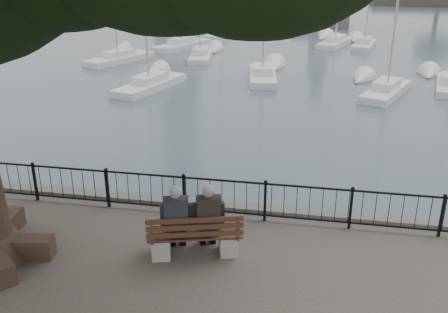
% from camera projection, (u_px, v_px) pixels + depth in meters
% --- Properties ---
extents(harbor, '(260.00, 260.00, 1.20)m').
position_uv_depth(harbor, '(228.00, 225.00, 12.93)').
color(harbor, '#4F4B46').
rests_on(harbor, ground).
extents(railing, '(22.06, 0.06, 1.00)m').
position_uv_depth(railing, '(224.00, 196.00, 12.08)').
color(railing, black).
rests_on(railing, ground).
extents(bench, '(2.08, 1.12, 1.05)m').
position_uv_depth(bench, '(195.00, 240.00, 10.56)').
color(bench, gray).
rests_on(bench, ground).
extents(person_left, '(0.63, 0.90, 1.67)m').
position_uv_depth(person_left, '(177.00, 222.00, 10.49)').
color(person_left, black).
rests_on(person_left, ground).
extents(person_right, '(0.63, 0.90, 1.67)m').
position_uv_depth(person_right, '(208.00, 220.00, 10.54)').
color(person_right, black).
rests_on(person_right, ground).
extents(lion_monument, '(6.04, 6.04, 8.90)m').
position_uv_depth(lion_monument, '(321.00, 4.00, 54.81)').
color(lion_monument, '#4F4B46').
rests_on(lion_monument, ground).
extents(sailboat_a, '(2.96, 5.78, 10.40)m').
position_uv_depth(sailboat_a, '(151.00, 83.00, 28.39)').
color(sailboat_a, silver).
rests_on(sailboat_a, ground).
extents(sailboat_b, '(2.28, 5.76, 11.49)m').
position_uv_depth(sailboat_b, '(263.00, 74.00, 30.63)').
color(sailboat_b, silver).
rests_on(sailboat_b, ground).
extents(sailboat_c, '(3.31, 5.47, 9.43)m').
position_uv_depth(sailboat_c, '(386.00, 90.00, 27.08)').
color(sailboat_c, silver).
rests_on(sailboat_c, ground).
extents(sailboat_e, '(4.00, 6.19, 13.17)m').
position_uv_depth(sailboat_e, '(182.00, 44.00, 41.26)').
color(sailboat_e, silver).
rests_on(sailboat_e, ground).
extents(sailboat_f, '(3.32, 6.18, 12.67)m').
position_uv_depth(sailboat_f, '(335.00, 41.00, 42.65)').
color(sailboat_f, silver).
rests_on(sailboat_f, ground).
extents(sailboat_g, '(2.45, 5.37, 9.24)m').
position_uv_depth(sailboat_g, '(364.00, 44.00, 41.77)').
color(sailboat_g, silver).
rests_on(sailboat_g, ground).
extents(sailboat_h, '(2.24, 5.79, 12.65)m').
position_uv_depth(sailboat_h, '(222.00, 33.00, 47.28)').
color(sailboat_h, silver).
rests_on(sailboat_h, ground).
extents(sailboat_i, '(2.09, 5.31, 12.02)m').
position_uv_depth(sailboat_i, '(201.00, 54.00, 36.84)').
color(sailboat_i, silver).
rests_on(sailboat_i, ground).
extents(sailboat_j, '(3.73, 5.79, 10.37)m').
position_uv_depth(sailboat_j, '(120.00, 58.00, 35.81)').
color(sailboat_j, silver).
rests_on(sailboat_j, ground).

